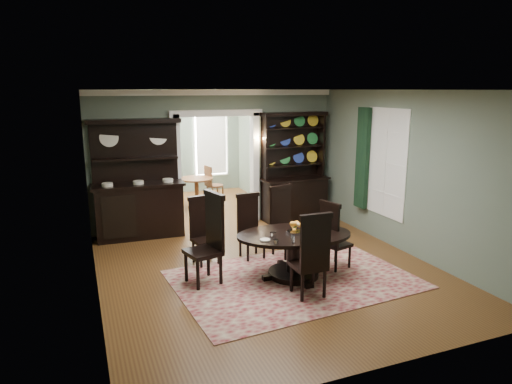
% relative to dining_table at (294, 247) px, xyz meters
% --- Properties ---
extents(room, '(5.51, 6.01, 3.01)m').
position_rel_dining_table_xyz_m(room, '(-0.27, 0.41, 1.06)').
color(room, brown).
rests_on(room, ground).
extents(parlor, '(3.51, 3.50, 3.01)m').
position_rel_dining_table_xyz_m(parlor, '(-0.27, 5.90, 1.00)').
color(parlor, brown).
rests_on(parlor, ground).
extents(doorway_trim, '(2.08, 0.25, 2.57)m').
position_rel_dining_table_xyz_m(doorway_trim, '(-0.27, 3.37, 1.10)').
color(doorway_trim, white).
rests_on(doorway_trim, floor).
extents(right_window, '(0.15, 1.47, 2.12)m').
position_rel_dining_table_xyz_m(right_window, '(2.42, 1.30, 1.09)').
color(right_window, white).
rests_on(right_window, wall_right).
extents(wall_sconce, '(0.27, 0.21, 0.21)m').
position_rel_dining_table_xyz_m(wall_sconce, '(0.68, 3.21, 1.38)').
color(wall_sconce, '#B06F2E').
rests_on(wall_sconce, back_wall_right).
extents(rug, '(3.91, 2.83, 0.01)m').
position_rel_dining_table_xyz_m(rug, '(-0.05, -0.12, -0.51)').
color(rug, maroon).
rests_on(rug, floor).
extents(dining_table, '(2.05, 2.02, 0.74)m').
position_rel_dining_table_xyz_m(dining_table, '(0.00, 0.00, 0.00)').
color(dining_table, black).
rests_on(dining_table, rug).
extents(centerpiece, '(1.23, 0.79, 0.20)m').
position_rel_dining_table_xyz_m(centerpiece, '(0.00, -0.01, 0.28)').
color(centerpiece, silver).
rests_on(centerpiece, dining_table).
extents(chair_far_left, '(0.50, 0.48, 1.19)m').
position_rel_dining_table_xyz_m(chair_far_left, '(-1.20, 1.20, 0.11)').
color(chair_far_left, black).
rests_on(chair_far_left, rug).
extents(chair_far_mid, '(0.47, 0.45, 1.17)m').
position_rel_dining_table_xyz_m(chair_far_mid, '(-0.33, 1.15, 0.10)').
color(chair_far_mid, black).
rests_on(chair_far_mid, rug).
extents(chair_far_right, '(0.58, 0.56, 1.30)m').
position_rel_dining_table_xyz_m(chair_far_right, '(0.28, 1.02, 0.17)').
color(chair_far_right, black).
rests_on(chair_far_right, rug).
extents(chair_end_left, '(0.62, 0.64, 1.45)m').
position_rel_dining_table_xyz_m(chair_end_left, '(-1.32, 0.32, 0.25)').
color(chair_end_left, black).
rests_on(chair_end_left, rug).
extents(chair_end_right, '(0.51, 0.53, 1.19)m').
position_rel_dining_table_xyz_m(chair_end_right, '(0.75, 0.06, 0.11)').
color(chair_end_right, black).
rests_on(chair_end_right, rug).
extents(chair_near, '(0.51, 0.47, 1.31)m').
position_rel_dining_table_xyz_m(chair_near, '(-0.11, -0.81, 0.18)').
color(chair_near, black).
rests_on(chair_near, rug).
extents(sideboard, '(1.86, 0.70, 2.43)m').
position_rel_dining_table_xyz_m(sideboard, '(-2.05, 3.08, 0.33)').
color(sideboard, black).
rests_on(sideboard, floor).
extents(welsh_dresser, '(1.64, 0.68, 2.50)m').
position_rel_dining_table_xyz_m(welsh_dresser, '(1.51, 3.09, 0.39)').
color(welsh_dresser, black).
rests_on(welsh_dresser, floor).
extents(parlor_table, '(0.85, 0.85, 0.79)m').
position_rel_dining_table_xyz_m(parlor_table, '(-0.36, 4.92, 0.00)').
color(parlor_table, '#593719').
rests_on(parlor_table, parlor_floor).
extents(parlor_chair_left, '(0.39, 0.38, 0.85)m').
position_rel_dining_table_xyz_m(parlor_chair_left, '(-0.88, 5.05, -0.06)').
color(parlor_chair_left, '#593719').
rests_on(parlor_chair_left, parlor_floor).
extents(parlor_chair_right, '(0.47, 0.45, 1.04)m').
position_rel_dining_table_xyz_m(parlor_chair_right, '(0.13, 5.17, 0.04)').
color(parlor_chair_right, '#593719').
rests_on(parlor_chair_right, parlor_floor).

